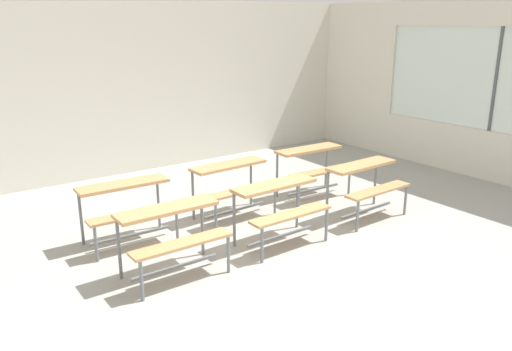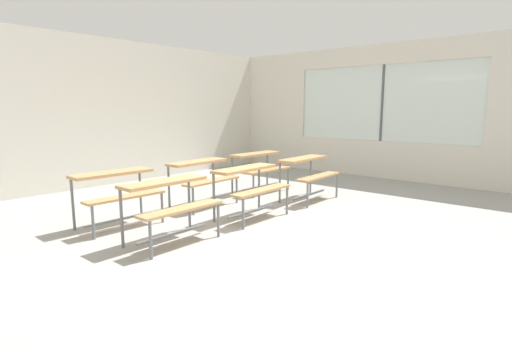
{
  "view_description": "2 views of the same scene",
  "coord_description": "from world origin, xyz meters",
  "px_view_note": "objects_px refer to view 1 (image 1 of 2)",
  "views": [
    {
      "loc": [
        -3.1,
        -3.98,
        2.61
      ],
      "look_at": [
        0.49,
        1.01,
        0.73
      ],
      "focal_mm": 35.34,
      "sensor_mm": 36.0,
      "label": 1
    },
    {
      "loc": [
        -3.8,
        -3.3,
        1.6
      ],
      "look_at": [
        0.66,
        0.54,
        0.6
      ],
      "focal_mm": 28.0,
      "sensor_mm": 36.0,
      "label": 2
    }
  ],
  "objects_px": {
    "desk_bench_r0c1": "(280,200)",
    "desk_bench_r1c2": "(313,161)",
    "desk_bench_r0c2": "(367,178)",
    "desk_bench_r1c0": "(127,199)",
    "desk_bench_r0c0": "(172,226)",
    "desk_bench_r1c1": "(233,178)"
  },
  "relations": [
    {
      "from": "desk_bench_r0c1",
      "to": "desk_bench_r1c2",
      "type": "xyz_separation_m",
      "value": [
        1.52,
        1.11,
        0.0
      ]
    },
    {
      "from": "desk_bench_r0c2",
      "to": "desk_bench_r1c0",
      "type": "distance_m",
      "value": 3.2
    },
    {
      "from": "desk_bench_r1c2",
      "to": "desk_bench_r0c0",
      "type": "bearing_deg",
      "value": -157.62
    },
    {
      "from": "desk_bench_r0c1",
      "to": "desk_bench_r0c2",
      "type": "distance_m",
      "value": 1.52
    },
    {
      "from": "desk_bench_r0c1",
      "to": "desk_bench_r1c0",
      "type": "distance_m",
      "value": 1.85
    },
    {
      "from": "desk_bench_r0c1",
      "to": "desk_bench_r1c1",
      "type": "height_order",
      "value": "same"
    },
    {
      "from": "desk_bench_r0c2",
      "to": "desk_bench_r1c2",
      "type": "xyz_separation_m",
      "value": [
        0.0,
        1.11,
        0.0
      ]
    },
    {
      "from": "desk_bench_r0c2",
      "to": "desk_bench_r0c0",
      "type": "bearing_deg",
      "value": 177.79
    },
    {
      "from": "desk_bench_r0c1",
      "to": "desk_bench_r0c2",
      "type": "xyz_separation_m",
      "value": [
        1.52,
        0.0,
        0.0
      ]
    },
    {
      "from": "desk_bench_r0c1",
      "to": "desk_bench_r1c1",
      "type": "bearing_deg",
      "value": 87.49
    },
    {
      "from": "desk_bench_r1c0",
      "to": "desk_bench_r0c2",
      "type": "bearing_deg",
      "value": -18.15
    },
    {
      "from": "desk_bench_r1c0",
      "to": "desk_bench_r1c2",
      "type": "xyz_separation_m",
      "value": [
        3.01,
        0.02,
        0.0
      ]
    },
    {
      "from": "desk_bench_r0c2",
      "to": "desk_bench_r1c1",
      "type": "bearing_deg",
      "value": 142.38
    },
    {
      "from": "desk_bench_r0c2",
      "to": "desk_bench_r0c1",
      "type": "bearing_deg",
      "value": 178.18
    },
    {
      "from": "desk_bench_r0c1",
      "to": "desk_bench_r1c1",
      "type": "distance_m",
      "value": 1.07
    },
    {
      "from": "desk_bench_r0c0",
      "to": "desk_bench_r1c2",
      "type": "relative_size",
      "value": 0.98
    },
    {
      "from": "desk_bench_r1c1",
      "to": "desk_bench_r1c2",
      "type": "bearing_deg",
      "value": -1.27
    },
    {
      "from": "desk_bench_r0c1",
      "to": "desk_bench_r0c0",
      "type": "bearing_deg",
      "value": 178.38
    },
    {
      "from": "desk_bench_r0c0",
      "to": "desk_bench_r0c2",
      "type": "xyz_separation_m",
      "value": [
        2.94,
        -0.02,
        0.0
      ]
    },
    {
      "from": "desk_bench_r1c0",
      "to": "desk_bench_r1c1",
      "type": "relative_size",
      "value": 0.99
    },
    {
      "from": "desk_bench_r0c1",
      "to": "desk_bench_r1c0",
      "type": "xyz_separation_m",
      "value": [
        -1.49,
        1.09,
        0.0
      ]
    },
    {
      "from": "desk_bench_r0c0",
      "to": "desk_bench_r0c2",
      "type": "relative_size",
      "value": 0.99
    }
  ]
}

